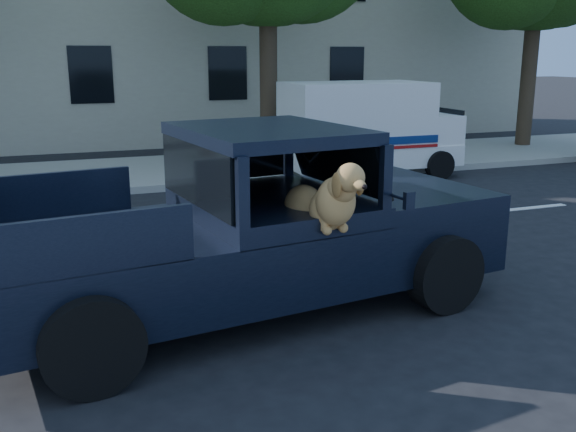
# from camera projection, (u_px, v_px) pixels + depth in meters

# --- Properties ---
(ground) EXTENTS (120.00, 120.00, 0.00)m
(ground) POSITION_uv_depth(u_px,v_px,m) (95.00, 355.00, 6.10)
(ground) COLOR black
(ground) RESTS_ON ground
(far_sidewalk) EXTENTS (60.00, 4.00, 0.15)m
(far_sidewalk) POSITION_uv_depth(u_px,v_px,m) (65.00, 177.00, 14.44)
(far_sidewalk) COLOR gray
(far_sidewalk) RESTS_ON ground
(lane_stripes) EXTENTS (21.60, 0.14, 0.01)m
(lane_stripes) POSITION_uv_depth(u_px,v_px,m) (214.00, 240.00, 9.86)
(lane_stripes) COLOR silver
(lane_stripes) RESTS_ON ground
(building_main) EXTENTS (26.00, 6.00, 9.00)m
(building_main) POSITION_uv_depth(u_px,v_px,m) (143.00, 0.00, 21.00)
(building_main) COLOR #BFB89E
(building_main) RESTS_ON ground
(pickup_truck) EXTENTS (5.90, 3.14, 2.02)m
(pickup_truck) POSITION_uv_depth(u_px,v_px,m) (239.00, 252.00, 7.00)
(pickup_truck) COLOR black
(pickup_truck) RESTS_ON ground
(mail_truck) EXTENTS (3.96, 2.02, 2.16)m
(mail_truck) POSITION_uv_depth(u_px,v_px,m) (366.00, 136.00, 14.70)
(mail_truck) COLOR silver
(mail_truck) RESTS_ON ground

